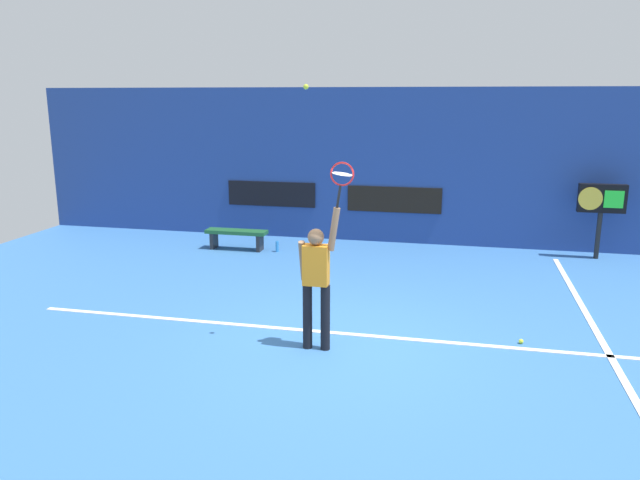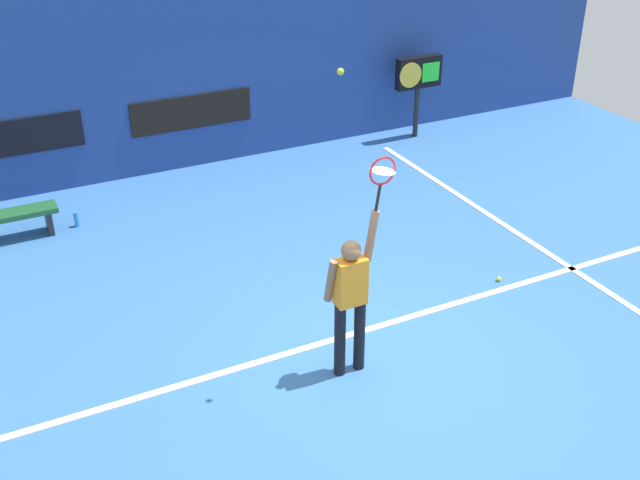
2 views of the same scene
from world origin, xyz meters
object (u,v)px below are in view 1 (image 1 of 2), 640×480
object	(u,v)px
tennis_player	(316,278)
water_bottle	(277,246)
court_bench	(237,235)
tennis_racket	(342,177)
scoreboard_clock	(602,201)
tennis_ball	(306,87)
spare_ball	(521,341)

from	to	relation	value
tennis_player	water_bottle	distance (m)	5.53
tennis_player	court_bench	xyz separation A→B (m)	(-3.03, 5.05, -0.67)
tennis_racket	scoreboard_clock	distance (m)	7.54
tennis_ball	tennis_player	bearing A→B (deg)	-14.68
water_bottle	tennis_ball	bearing A→B (deg)	-68.85
tennis_racket	spare_ball	bearing A→B (deg)	18.14
tennis_racket	tennis_player	bearing A→B (deg)	179.28
tennis_racket	water_bottle	size ratio (longest dim) A/B	2.59
tennis_player	spare_ball	bearing A→B (deg)	15.97
tennis_ball	water_bottle	distance (m)	6.35
tennis_ball	spare_ball	world-z (taller)	tennis_ball
tennis_player	court_bench	distance (m)	5.92
tennis_racket	spare_ball	xyz separation A→B (m)	(2.44, 0.80, -2.36)
scoreboard_clock	water_bottle	distance (m)	6.99
water_bottle	spare_ball	bearing A→B (deg)	-41.24
court_bench	water_bottle	bearing A→B (deg)	0.00
tennis_player	tennis_ball	xyz separation A→B (m)	(-0.14, 0.04, 2.50)
water_bottle	tennis_player	bearing A→B (deg)	-67.63
tennis_player	tennis_ball	bearing A→B (deg)	165.32
tennis_racket	court_bench	world-z (taller)	tennis_racket
court_bench	spare_ball	distance (m)	7.20
tennis_racket	scoreboard_clock	world-z (taller)	tennis_racket
tennis_racket	water_bottle	xyz separation A→B (m)	(-2.41, 5.05, -2.27)
court_bench	spare_ball	xyz separation A→B (m)	(5.80, -4.25, -0.30)
tennis_player	spare_ball	xyz separation A→B (m)	(2.77, 0.79, -0.98)
water_bottle	court_bench	bearing A→B (deg)	-180.00
tennis_ball	water_bottle	bearing A→B (deg)	111.15
tennis_player	spare_ball	world-z (taller)	tennis_player
tennis_ball	water_bottle	size ratio (longest dim) A/B	0.28
tennis_ball	court_bench	xyz separation A→B (m)	(-2.89, 5.01, -3.17)
tennis_player	court_bench	bearing A→B (deg)	120.97
scoreboard_clock	court_bench	xyz separation A→B (m)	(-7.78, -0.95, -0.90)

